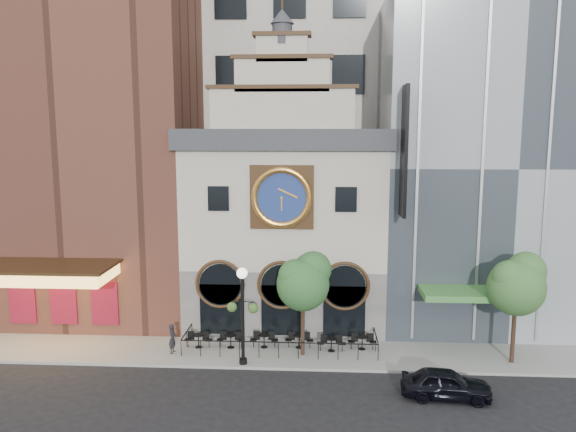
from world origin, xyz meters
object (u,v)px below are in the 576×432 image
(pedestrian, at_px, (173,338))
(tree_left, at_px, (304,280))
(bistro_3, at_px, (299,340))
(car_right, at_px, (446,384))
(bistro_1, at_px, (231,340))
(lamppost, at_px, (242,305))
(bistro_0, at_px, (198,340))
(bistro_4, at_px, (331,343))
(bistro_2, at_px, (264,340))
(tree_right, at_px, (517,283))
(bistro_5, at_px, (362,341))

(pedestrian, xyz_separation_m, tree_left, (7.20, 0.18, 3.36))
(bistro_3, relative_size, car_right, 0.38)
(bistro_1, height_order, lamppost, lamppost)
(bistro_0, height_order, bistro_4, same)
(bistro_4, bearing_deg, bistro_2, 175.12)
(bistro_0, height_order, bistro_3, same)
(bistro_2, height_order, bistro_4, same)
(bistro_0, bearing_deg, bistro_3, 2.90)
(pedestrian, bearing_deg, bistro_1, -70.16)
(bistro_2, bearing_deg, car_right, -30.22)
(bistro_4, height_order, tree_right, tree_right)
(pedestrian, height_order, tree_right, tree_right)
(tree_right, bearing_deg, bistro_4, 174.52)
(tree_left, bearing_deg, pedestrian, -178.58)
(bistro_5, relative_size, car_right, 0.38)
(bistro_3, bearing_deg, pedestrian, -171.02)
(bistro_4, height_order, pedestrian, pedestrian)
(bistro_4, distance_m, tree_left, 4.05)
(bistro_0, xyz_separation_m, lamppost, (2.82, -2.06, 2.74))
(bistro_1, relative_size, lamppost, 0.31)
(bistro_1, bearing_deg, pedestrian, -164.22)
(bistro_0, height_order, pedestrian, pedestrian)
(bistro_5, distance_m, tree_right, 8.81)
(tree_right, bearing_deg, bistro_0, 176.56)
(bistro_4, distance_m, tree_right, 10.32)
(car_right, distance_m, tree_right, 7.00)
(lamppost, relative_size, tree_left, 0.91)
(tree_left, bearing_deg, bistro_1, 170.49)
(bistro_0, height_order, bistro_1, same)
(bistro_1, distance_m, pedestrian, 3.22)
(bistro_0, distance_m, bistro_2, 3.70)
(bistro_0, relative_size, pedestrian, 0.97)
(bistro_4, relative_size, tree_right, 0.27)
(bistro_1, bearing_deg, tree_left, -9.51)
(bistro_0, xyz_separation_m, tree_left, (5.94, -0.63, 3.71))
(bistro_1, bearing_deg, tree_right, -4.08)
(bistro_1, distance_m, bistro_4, 5.65)
(bistro_1, relative_size, tree_right, 0.27)
(bistro_1, bearing_deg, car_right, -25.06)
(lamppost, bearing_deg, bistro_4, 29.66)
(bistro_1, distance_m, tree_left, 5.59)
(bistro_0, xyz_separation_m, bistro_4, (7.47, -0.11, 0.00))
(car_right, bearing_deg, bistro_1, 70.21)
(bistro_0, height_order, tree_right, tree_right)
(bistro_1, bearing_deg, bistro_2, 4.67)
(bistro_4, bearing_deg, car_right, -43.35)
(bistro_2, bearing_deg, bistro_0, -176.67)
(bistro_4, xyz_separation_m, bistro_5, (1.72, 0.36, 0.00))
(bistro_2, relative_size, bistro_3, 1.00)
(bistro_0, bearing_deg, bistro_5, 1.57)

